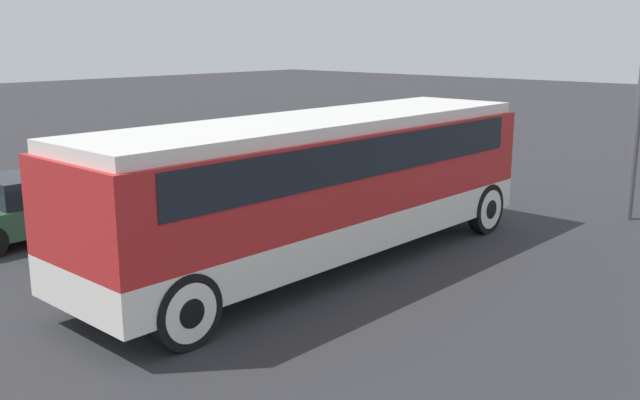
% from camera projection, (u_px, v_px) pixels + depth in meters
% --- Properties ---
extents(ground_plane, '(120.00, 120.00, 0.00)m').
position_uv_depth(ground_plane, '(320.00, 265.00, 14.01)').
color(ground_plane, '#2D2D30').
extents(tour_bus, '(10.43, 2.67, 2.91)m').
position_uv_depth(tour_bus, '(323.00, 176.00, 13.68)').
color(tour_bus, silver).
rests_on(tour_bus, ground_plane).
extents(parked_car_near, '(4.25, 1.89, 1.44)m').
position_uv_depth(parked_car_near, '(45.00, 204.00, 15.95)').
color(parked_car_near, '#2D5638').
rests_on(parked_car_near, ground_plane).
extents(parked_car_mid, '(4.40, 1.93, 1.36)m').
position_uv_depth(parked_car_mid, '(147.00, 162.00, 21.41)').
color(parked_car_mid, black).
rests_on(parked_car_mid, ground_plane).
extents(parked_car_far, '(4.27, 1.97, 1.35)m').
position_uv_depth(parked_car_far, '(234.00, 179.00, 18.92)').
color(parked_car_far, '#7A6B5B').
rests_on(parked_car_far, ground_plane).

